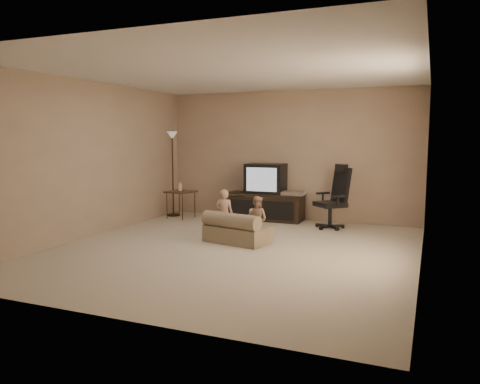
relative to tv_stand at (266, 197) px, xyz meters
The scene contains 9 objects.
floor 2.56m from the tv_stand, 81.16° to the right, with size 5.50×5.50×0.00m, color #BBAF95.
room_shell 2.74m from the tv_stand, 81.16° to the right, with size 5.50×5.50×5.50m.
tv_stand is the anchor object (origin of this frame).
office_chair 1.43m from the tv_stand, 14.06° to the right, with size 0.74×0.74×1.14m.
side_table 1.70m from the tv_stand, 164.64° to the right, with size 0.56×0.56×0.74m.
floor_lamp 2.09m from the tv_stand, behind, with size 0.27×0.27×1.72m.
child_sofa 2.09m from the tv_stand, 83.55° to the right, with size 1.07×0.76×0.48m.
toddler_left 1.90m from the tv_stand, 90.99° to the right, with size 0.29×0.21×0.80m, color tan.
toddler_right 1.96m from the tv_stand, 74.81° to the right, with size 0.35×0.19×0.72m, color tan.
Camera 1 is at (2.58, -6.04, 1.62)m, focal length 35.00 mm.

